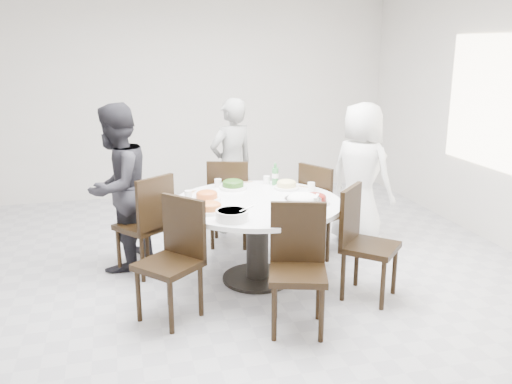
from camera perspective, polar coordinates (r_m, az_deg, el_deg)
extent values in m
cube|color=#AEADB2|center=(5.13, -3.24, -8.76)|extent=(6.00, 6.00, 0.01)
cube|color=silver|center=(7.69, -7.95, 9.98)|extent=(6.00, 0.01, 2.80)
cube|color=silver|center=(1.96, 14.01, -5.67)|extent=(6.00, 0.01, 2.80)
cylinder|color=white|center=(4.90, 0.15, -5.17)|extent=(1.50, 1.50, 0.75)
cube|color=black|center=(5.55, 7.46, -1.76)|extent=(0.57, 0.57, 0.95)
cube|color=black|center=(5.76, -2.79, -1.02)|extent=(0.53, 0.53, 0.95)
cube|color=black|center=(5.16, -11.78, -3.28)|extent=(0.59, 0.59, 0.95)
cube|color=black|center=(4.24, -9.20, -7.28)|extent=(0.59, 0.59, 0.95)
cube|color=black|center=(4.04, 4.44, -8.30)|extent=(0.53, 0.53, 0.95)
cube|color=black|center=(4.64, 11.98, -5.44)|extent=(0.59, 0.59, 0.95)
imported|color=white|center=(5.83, 10.98, 1.82)|extent=(0.79, 0.89, 1.52)
imported|color=black|center=(6.13, -2.56, 2.76)|extent=(0.65, 0.55, 1.53)
imported|color=black|center=(5.24, -14.41, 0.44)|extent=(0.92, 0.97, 1.58)
cylinder|color=white|center=(5.19, -2.44, 0.70)|extent=(0.26, 0.26, 0.07)
cylinder|color=white|center=(5.19, 3.23, 0.67)|extent=(0.24, 0.24, 0.06)
cylinder|color=white|center=(4.82, -5.20, -0.51)|extent=(0.24, 0.24, 0.07)
cylinder|color=white|center=(4.73, 6.18, -0.85)|extent=(0.26, 0.26, 0.06)
cylinder|color=white|center=(4.48, -4.89, -1.74)|extent=(0.25, 0.25, 0.06)
cylinder|color=silver|center=(4.43, 4.94, -1.48)|extent=(0.30, 0.30, 0.13)
cylinder|color=white|center=(4.27, -2.53, -2.46)|extent=(0.26, 0.26, 0.08)
cylinder|color=#307A3B|center=(5.32, 2.03, 1.89)|extent=(0.06, 0.06, 0.22)
cylinder|color=white|center=(5.38, -1.48, 1.29)|extent=(0.07, 0.07, 0.08)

